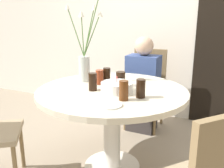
{
  "coord_description": "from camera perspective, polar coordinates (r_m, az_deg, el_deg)",
  "views": [
    {
      "loc": [
        0.8,
        -1.7,
        1.25
      ],
      "look_at": [
        0.0,
        0.0,
        0.74
      ],
      "focal_mm": 40.0,
      "sensor_mm": 36.0,
      "label": 1
    }
  ],
  "objects": [
    {
      "name": "ground_plane",
      "position": [
        2.26,
        0.0,
        -18.55
      ],
      "size": [
        16.0,
        16.0,
        0.0
      ],
      "primitive_type": "plane",
      "color": "gray"
    },
    {
      "name": "wall_back",
      "position": [
        3.18,
        11.15,
        15.77
      ],
      "size": [
        8.0,
        0.05,
        2.6
      ],
      "color": "silver",
      "rests_on": "ground_plane"
    },
    {
      "name": "dining_table",
      "position": [
        2.0,
        0.0,
        -4.86
      ],
      "size": [
        1.17,
        1.17,
        0.7
      ],
      "color": "beige",
      "rests_on": "ground_plane"
    },
    {
      "name": "chair_far_back",
      "position": [
        2.91,
        7.98,
        0.01
      ],
      "size": [
        0.41,
        0.41,
        0.89
      ],
      "rotation": [
        0.0,
        0.0,
        0.02
      ],
      "color": "#9E896B",
      "rests_on": "ground_plane"
    },
    {
      "name": "birthday_cake",
      "position": [
        1.87,
        1.12,
        -0.72
      ],
      "size": [
        0.24,
        0.24,
        0.12
      ],
      "color": "white",
      "rests_on": "dining_table"
    },
    {
      "name": "flower_vase",
      "position": [
        2.16,
        -6.0,
        7.2
      ],
      "size": [
        0.34,
        0.15,
        0.75
      ],
      "color": "silver",
      "rests_on": "dining_table"
    },
    {
      "name": "side_plate",
      "position": [
        1.59,
        -0.71,
        -4.79
      ],
      "size": [
        0.17,
        0.17,
        0.01
      ],
      "color": "white",
      "rests_on": "dining_table"
    },
    {
      "name": "drink_glass_0",
      "position": [
        1.74,
        6.58,
        -1.02
      ],
      "size": [
        0.07,
        0.07,
        0.13
      ],
      "color": "black",
      "rests_on": "dining_table"
    },
    {
      "name": "drink_glass_1",
      "position": [
        1.68,
        2.69,
        -1.47
      ],
      "size": [
        0.06,
        0.06,
        0.14
      ],
      "color": "#51280F",
      "rests_on": "dining_table"
    },
    {
      "name": "drink_glass_2",
      "position": [
        1.9,
        -4.43,
        0.5
      ],
      "size": [
        0.06,
        0.06,
        0.14
      ],
      "color": "black",
      "rests_on": "dining_table"
    },
    {
      "name": "drink_glass_3",
      "position": [
        2.08,
        -2.85,
        1.58
      ],
      "size": [
        0.06,
        0.06,
        0.12
      ],
      "color": "maroon",
      "rests_on": "dining_table"
    },
    {
      "name": "drink_glass_4",
      "position": [
        2.02,
        1.99,
        1.18
      ],
      "size": [
        0.08,
        0.08,
        0.12
      ],
      "color": "black",
      "rests_on": "dining_table"
    },
    {
      "name": "drink_glass_5",
      "position": [
        2.12,
        -1.2,
        1.98
      ],
      "size": [
        0.06,
        0.06,
        0.13
      ],
      "color": "black",
      "rests_on": "dining_table"
    },
    {
      "name": "person_guest",
      "position": [
        2.76,
        7.05,
        -0.88
      ],
      "size": [
        0.34,
        0.24,
        1.05
      ],
      "color": "#383333",
      "rests_on": "ground_plane"
    }
  ]
}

